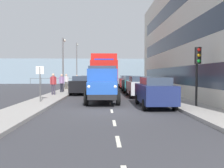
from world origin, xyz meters
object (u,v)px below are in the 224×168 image
object	(u,v)px
traffic_light_near	(198,63)
street_sign	(40,78)
lamp_post_far	(77,60)
car_maroon_oppositeside_1	(87,82)
car_silver_kerbside_1	(139,86)
pedestrian_by_lamp	(62,82)
lorry_cargo_red	(104,72)
pedestrian_couple_a	(66,80)
pedestrian_in_dark_coat	(53,82)
pedestrian_with_bag	(77,80)
car_black_oppositeside_0	(82,85)
lamp_post_promenade	(63,59)
car_red_kerbside_3	(126,82)
pedestrian_strolling	(62,81)
car_navy_kerbside_near	(154,92)
truck_vintage_blue	(102,85)
car_teal_kerbside_2	(132,84)

from	to	relation	value
traffic_light_near	street_sign	xyz separation A→B (m)	(9.12, -2.41, -0.79)
traffic_light_near	lamp_post_far	world-z (taller)	lamp_post_far
car_maroon_oppositeside_1	street_sign	xyz separation A→B (m)	(1.97, 13.82, 0.79)
car_silver_kerbside_1	pedestrian_by_lamp	world-z (taller)	same
lorry_cargo_red	pedestrian_couple_a	xyz separation A→B (m)	(4.41, -3.19, -0.89)
pedestrian_in_dark_coat	pedestrian_with_bag	distance (m)	9.66
car_black_oppositeside_0	traffic_light_near	distance (m)	11.97
traffic_light_near	street_sign	distance (m)	9.47
pedestrian_by_lamp	lamp_post_promenade	world-z (taller)	lamp_post_promenade
car_maroon_oppositeside_1	car_black_oppositeside_0	bearing A→B (deg)	90.00
lorry_cargo_red	car_red_kerbside_3	world-z (taller)	lorry_cargo_red
car_black_oppositeside_0	street_sign	bearing A→B (deg)	74.41
car_silver_kerbside_1	pedestrian_strolling	world-z (taller)	pedestrian_strolling
lorry_cargo_red	pedestrian_with_bag	distance (m)	6.58
pedestrian_strolling	lamp_post_far	xyz separation A→B (m)	(0.01, -12.71, 2.82)
pedestrian_with_bag	car_maroon_oppositeside_1	bearing A→B (deg)	149.05
car_navy_kerbside_near	lamp_post_far	bearing A→B (deg)	-72.45
car_red_kerbside_3	traffic_light_near	distance (m)	17.85
car_maroon_oppositeside_1	traffic_light_near	size ratio (longest dim) A/B	1.36
car_maroon_oppositeside_1	lamp_post_far	bearing A→B (deg)	-73.02
car_black_oppositeside_0	pedestrian_by_lamp	size ratio (longest dim) A/B	2.81
pedestrian_in_dark_coat	car_maroon_oppositeside_1	bearing A→B (deg)	-104.24
truck_vintage_blue	traffic_light_near	world-z (taller)	traffic_light_near
traffic_light_near	pedestrian_in_dark_coat	bearing A→B (deg)	-38.35
pedestrian_couple_a	car_teal_kerbside_2	bearing A→B (deg)	158.06
pedestrian_by_lamp	car_teal_kerbside_2	bearing A→B (deg)	171.17
car_silver_kerbside_1	pedestrian_strolling	xyz separation A→B (m)	(7.00, -3.60, 0.29)
truck_vintage_blue	car_maroon_oppositeside_1	size ratio (longest dim) A/B	1.30
truck_vintage_blue	car_teal_kerbside_2	distance (m)	9.41
car_navy_kerbside_near	car_maroon_oppositeside_1	world-z (taller)	same
car_navy_kerbside_near	street_sign	bearing A→B (deg)	-13.68
truck_vintage_blue	lorry_cargo_red	size ratio (longest dim) A/B	0.69
pedestrian_strolling	pedestrian_with_bag	bearing A→B (deg)	-95.58
pedestrian_strolling	pedestrian_in_dark_coat	bearing A→B (deg)	85.73
car_silver_kerbside_1	car_red_kerbside_3	bearing A→B (deg)	-90.00
car_silver_kerbside_1	pedestrian_in_dark_coat	distance (m)	7.26
truck_vintage_blue	lorry_cargo_red	xyz separation A→B (m)	(-0.11, -8.66, 0.90)
car_black_oppositeside_0	car_navy_kerbside_near	bearing A→B (deg)	119.65
car_red_kerbside_3	pedestrian_by_lamp	size ratio (longest dim) A/B	2.57
car_red_kerbside_3	street_sign	bearing A→B (deg)	65.49
pedestrian_by_lamp	pedestrian_couple_a	size ratio (longest dim) A/B	0.89
car_silver_kerbside_1	car_maroon_oppositeside_1	world-z (taller)	same
car_red_kerbside_3	pedestrian_with_bag	bearing A→B (deg)	5.40
lamp_post_promenade	truck_vintage_blue	bearing A→B (deg)	114.50
car_black_oppositeside_0	pedestrian_with_bag	world-z (taller)	pedestrian_with_bag
car_navy_kerbside_near	pedestrian_by_lamp	size ratio (longest dim) A/B	2.63
car_teal_kerbside_2	pedestrian_in_dark_coat	size ratio (longest dim) A/B	2.49
car_teal_kerbside_2	pedestrian_with_bag	distance (m)	8.24
car_teal_kerbside_2	car_navy_kerbside_near	bearing A→B (deg)	90.00
pedestrian_in_dark_coat	pedestrian_by_lamp	size ratio (longest dim) A/B	1.15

